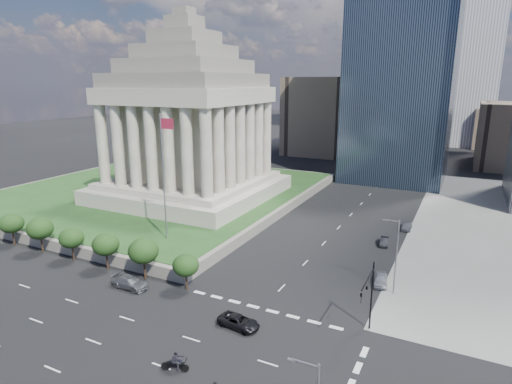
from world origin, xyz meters
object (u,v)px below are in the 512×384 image
Objects in this scene: street_lamp_north at (395,253)px; parked_sedan_far at (407,226)px; parked_sedan_mid at (384,242)px; parked_sedan_near at (381,279)px; war_memorial at (188,106)px; pickup_truck at (239,322)px; flagpole at (164,171)px; suv_grey at (130,282)px; motorcycle_trail at (175,361)px; traffic_signal_ne at (369,293)px.

parked_sedan_far is (-1.83, 26.51, -4.94)m from street_lamp_north.
parked_sedan_near is at bearing -88.91° from parked_sedan_mid.
war_memorial is 7.96× the size of pickup_truck.
flagpole is 18.33m from suv_grey.
parked_sedan_mid is (-2.26, 14.82, -0.10)m from parked_sedan_near.
pickup_truck is 1.15× the size of parked_sedan_near.
flagpole is at bearing 110.36° from motorcycle_trail.
parked_sedan_mid is at bearing 89.05° from parked_sedan_near.
motorcycle_trail reaches higher than parked_sedan_mid.
parked_sedan_mid is (-3.26, 28.07, -4.63)m from traffic_signal_ne.
war_memorial reaches higher than motorcycle_trail.
traffic_signal_ne is 11.34m from street_lamp_north.
traffic_signal_ne is at bearing 23.81° from motorcycle_trail.
parked_sedan_near reaches higher than parked_sedan_mid.
parked_sedan_near is at bearing 133.19° from street_lamp_north.
suv_grey is at bearing -139.07° from parked_sedan_mid.
traffic_signal_ne reaches higher than suv_grey.
flagpole is 35.68m from parked_sedan_near.
pickup_truck is at bearing -34.71° from flagpole.
suv_grey is at bearing -155.91° from street_lamp_north.
suv_grey is at bearing 90.44° from pickup_truck.
street_lamp_north is (35.16, 1.00, -7.45)m from flagpole.
parked_sedan_far is (12.06, 42.24, 0.04)m from pickup_truck.
suv_grey is 41.08m from parked_sedan_mid.
parked_sedan_far is at bearing 56.18° from motorcycle_trail.
motorcycle_trail is (-15.69, -24.95, -4.64)m from street_lamp_north.
street_lamp_north is 2.37× the size of parked_sedan_far.
suv_grey is 1.97× the size of motorcycle_trail.
parked_sedan_mid is (43.24, -6.23, -20.78)m from war_memorial.
street_lamp_north is 2.66× the size of parked_sedan_mid.
pickup_truck is 1.78× the size of motorcycle_trail.
flagpole is 7.27× the size of motorcycle_trail.
street_lamp_north is at bearing 85.81° from traffic_signal_ne.
motorcycle_trail is (-11.61, -41.72, 0.41)m from parked_sedan_mid.
traffic_signal_ne is 1.48× the size of suv_grey.
traffic_signal_ne reaches higher than parked_sedan_near.
parked_sedan_mid is at bearing 96.62° from traffic_signal_ne.
motorcycle_trail is at bearing -113.11° from parked_sedan_mid.
war_memorial is 14.17× the size of motorcycle_trail.
street_lamp_north reaches higher than suv_grey.
suv_grey is (3.85, -13.00, -12.33)m from flagpole.
parked_sedan_near is (-1.83, 1.95, -4.94)m from street_lamp_north.
war_memorial is at bearing 164.23° from parked_sedan_mid.
motorcycle_trail reaches higher than parked_sedan_far.
motorcycle_trail is at bearing -137.45° from traffic_signal_ne.
traffic_signal_ne is at bearing -65.15° from pickup_truck.
parked_sedan_near reaches higher than pickup_truck.
traffic_signal_ne is 2.13× the size of parked_sedan_mid.
parked_sedan_far is at bearing -34.89° from suv_grey.
war_memorial is at bearing 24.57° from suv_grey.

